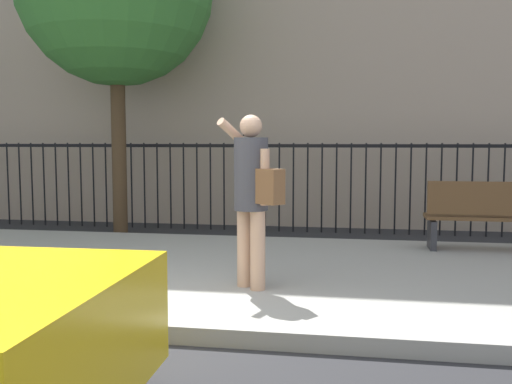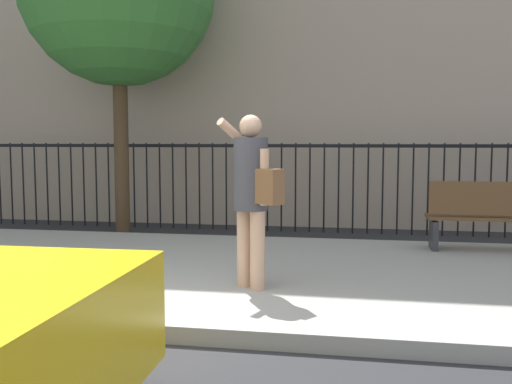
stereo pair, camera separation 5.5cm
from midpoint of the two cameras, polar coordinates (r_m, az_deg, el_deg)
The scene contains 5 objects.
ground_plane at distance 4.85m, azimuth -11.36°, elevation -14.59°, with size 60.00×60.00×0.00m, color #28282B.
sidewalk at distance 6.84m, azimuth -4.57°, elevation -8.03°, with size 28.00×4.40×0.15m, color #9E9B93.
iron_fence at distance 10.31m, azimuth 0.61°, elevation 1.72°, with size 12.03×0.04×1.60m.
pedestrian_on_phone at distance 5.64m, azimuth -0.08°, elevation 0.38°, with size 0.71×0.66×1.74m.
street_bench at distance 8.22m, azimuth 22.54°, elevation -2.12°, with size 1.60×0.45×0.95m.
Camera 2 is at (1.72, -4.24, 1.62)m, focal length 39.90 mm.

